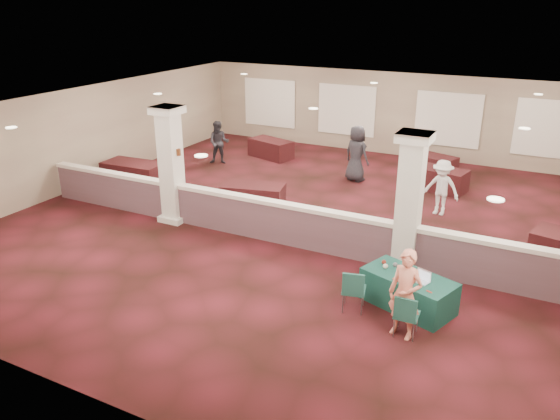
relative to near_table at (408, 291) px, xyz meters
The scene contains 30 objects.
ground 4.68m from the near_table, 138.55° to the left, with size 16.00×16.00×0.00m, color #481219.
wall_back 11.70m from the near_table, 107.51° to the left, with size 16.00×0.04×3.20m, color #7D6656.
wall_front 6.16m from the near_table, 125.49° to the right, with size 16.00×0.04×3.20m, color #7D6656.
wall_left 11.97m from the near_table, 164.96° to the left, with size 0.04×16.00×3.20m, color #7D6656.
ceiling 5.47m from the near_table, 138.55° to the left, with size 16.00×16.00×0.02m, color silver.
partition_wall 3.85m from the near_table, 155.56° to the left, with size 15.60×0.28×1.10m.
column_left 7.29m from the near_table, 167.20° to the left, with size 0.72×0.72×3.20m.
column_right 2.11m from the near_table, 107.45° to the left, with size 0.72×0.72×3.20m.
sconce_left 7.63m from the near_table, 167.67° to the left, with size 0.12×0.12×0.18m.
sconce_right 7.10m from the near_table, 166.68° to the left, with size 0.12×0.12×0.18m.
near_table is the anchor object (origin of this frame).
conf_chair_main 1.11m from the near_table, 77.87° to the right, with size 0.44×0.45×0.86m.
conf_chair_side 1.16m from the near_table, 143.52° to the right, with size 0.54×0.54×0.89m.
woman 1.18m from the near_table, 80.37° to the right, with size 0.62×0.41×1.72m, color #E77A64.
far_table_front_left 10.56m from the near_table, 161.27° to the left, with size 1.99×1.00×0.81m, color black.
far_table_front_center 6.46m from the near_table, 148.34° to the left, with size 1.81×0.91×0.74m, color black.
far_table_back_left 11.42m from the near_table, 131.83° to the left, with size 1.72×0.86×0.70m, color black.
far_table_back_center 9.29m from the near_table, 99.80° to the left, with size 1.70×0.85×0.69m, color black.
far_table_back_right 7.64m from the near_table, 97.52° to the left, with size 1.77×0.88×0.72m, color black.
attendee_a 11.31m from the near_table, 142.36° to the left, with size 0.77×0.43×1.60m, color black.
attendee_b 5.46m from the near_table, 95.27° to the left, with size 1.03×0.47×1.61m, color silver.
attendee_d 8.18m from the near_table, 116.98° to the left, with size 0.93×0.50×1.89m, color black.
laptop_base 0.46m from the near_table, 29.20° to the right, with size 0.31×0.22×0.02m, color silver.
laptop_screen 0.55m from the near_table, ahead, with size 0.31×0.01×0.21m, color silver.
screen_glow 0.54m from the near_table, ahead, with size 0.28×0.00×0.18m, color silver.
knitting 0.43m from the near_table, 98.43° to the right, with size 0.38×0.28×0.03m, color #C73F1F.
yarn_cream 0.66m from the near_table, behind, with size 0.10×0.10×0.10m, color beige.
yarn_red 0.77m from the near_table, 156.17° to the left, with size 0.09×0.09×0.09m, color maroon.
yarn_grey 0.59m from the near_table, 145.33° to the left, with size 0.10×0.10×0.10m, color #4A4A4F.
scissors 0.76m from the near_table, 43.05° to the right, with size 0.11×0.03×0.01m, color red.
Camera 1 is at (5.56, -12.79, 5.84)m, focal length 35.00 mm.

